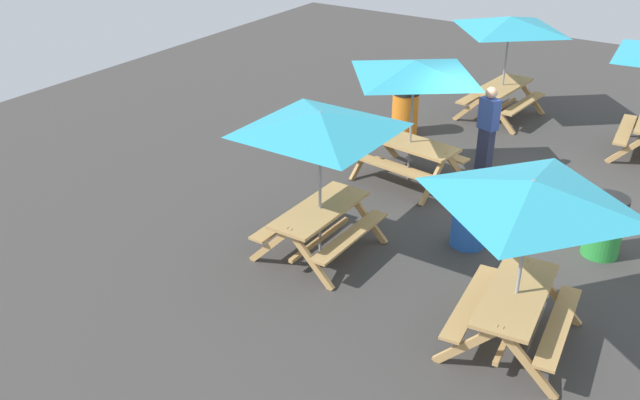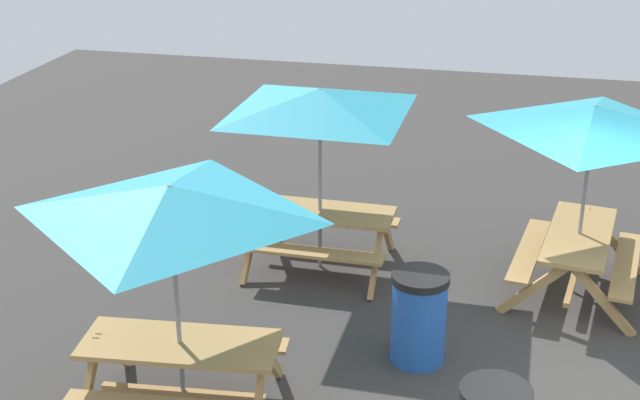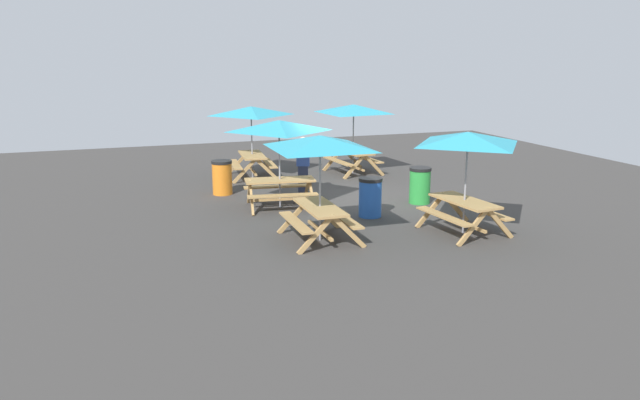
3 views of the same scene
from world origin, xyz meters
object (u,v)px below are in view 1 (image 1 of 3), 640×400
(picnic_table_0, at_px, (530,205))
(picnic_table_1, at_px, (509,31))
(person_standing, at_px, (488,127))
(trash_bin_green, at_px, (604,226))
(trash_bin_blue, at_px, (470,217))
(picnic_table_2, at_px, (320,132))
(picnic_table_4, at_px, (414,77))
(trash_bin_orange, at_px, (405,112))

(picnic_table_0, distance_m, picnic_table_1, 8.32)
(person_standing, bearing_deg, trash_bin_green, -14.81)
(picnic_table_0, bearing_deg, trash_bin_blue, -150.59)
(picnic_table_1, xyz_separation_m, person_standing, (2.94, 0.77, -1.10))
(picnic_table_2, bearing_deg, picnic_table_1, 179.06)
(picnic_table_4, height_order, trash_bin_orange, picnic_table_4)
(picnic_table_2, distance_m, trash_bin_blue, 2.78)
(trash_bin_blue, distance_m, trash_bin_orange, 4.74)
(picnic_table_0, distance_m, trash_bin_blue, 2.87)
(picnic_table_2, xyz_separation_m, picnic_table_4, (-3.07, -0.03, 0.00))
(picnic_table_1, bearing_deg, picnic_table_2, 3.54)
(picnic_table_0, bearing_deg, picnic_table_2, -105.27)
(trash_bin_orange, xyz_separation_m, person_standing, (0.87, 2.15, 0.39))
(trash_bin_blue, height_order, person_standing, person_standing)
(picnic_table_4, height_order, trash_bin_blue, picnic_table_4)
(trash_bin_blue, distance_m, person_standing, 2.95)
(trash_bin_green, bearing_deg, picnic_table_1, -144.95)
(picnic_table_2, distance_m, trash_bin_orange, 5.47)
(picnic_table_1, bearing_deg, picnic_table_0, 26.65)
(picnic_table_0, bearing_deg, trash_bin_green, 165.95)
(picnic_table_2, relative_size, trash_bin_green, 2.89)
(picnic_table_1, height_order, picnic_table_2, same)
(picnic_table_2, height_order, trash_bin_orange, picnic_table_2)
(picnic_table_4, height_order, trash_bin_green, picnic_table_4)
(picnic_table_2, relative_size, trash_bin_orange, 2.89)
(trash_bin_green, height_order, trash_bin_blue, same)
(picnic_table_4, bearing_deg, person_standing, 57.43)
(trash_bin_blue, bearing_deg, trash_bin_orange, -140.77)
(trash_bin_blue, bearing_deg, picnic_table_1, -164.29)
(person_standing, bearing_deg, picnic_table_0, -43.33)
(picnic_table_4, bearing_deg, trash_bin_orange, 127.00)
(picnic_table_4, distance_m, person_standing, 1.92)
(picnic_table_4, bearing_deg, trash_bin_blue, -32.64)
(trash_bin_orange, height_order, person_standing, person_standing)
(picnic_table_1, distance_m, person_standing, 3.24)
(picnic_table_1, distance_m, trash_bin_orange, 2.90)
(picnic_table_2, xyz_separation_m, trash_bin_blue, (-1.46, 1.84, -1.49))
(picnic_table_0, xyz_separation_m, person_standing, (-4.81, -2.25, -1.10))
(picnic_table_1, height_order, person_standing, picnic_table_1)
(trash_bin_green, xyz_separation_m, trash_bin_orange, (-2.84, -4.82, 0.00))
(picnic_table_0, height_order, picnic_table_2, same)
(picnic_table_0, relative_size, trash_bin_orange, 2.38)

